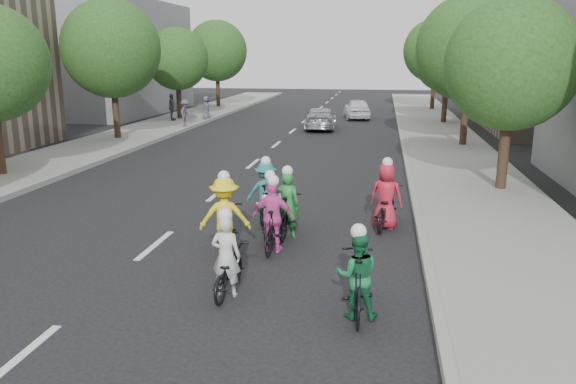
% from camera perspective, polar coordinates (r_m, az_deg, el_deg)
% --- Properties ---
extents(ground, '(120.00, 120.00, 0.00)m').
position_cam_1_polar(ground, '(13.27, -13.36, -5.29)').
color(ground, black).
rests_on(ground, ground).
extents(sidewalk_left, '(4.00, 80.00, 0.15)m').
position_cam_1_polar(sidewalk_left, '(25.50, -21.40, 3.42)').
color(sidewalk_left, gray).
rests_on(sidewalk_left, ground).
extents(curb_left, '(0.18, 80.00, 0.18)m').
position_cam_1_polar(curb_left, '(24.56, -17.48, 3.40)').
color(curb_left, '#999993').
rests_on(curb_left, ground).
extents(sidewalk_right, '(4.00, 80.00, 0.15)m').
position_cam_1_polar(sidewalk_right, '(22.12, 17.08, 2.30)').
color(sidewalk_right, gray).
rests_on(sidewalk_right, ground).
extents(curb_right, '(0.18, 80.00, 0.18)m').
position_cam_1_polar(curb_right, '(21.94, 12.03, 2.56)').
color(curb_right, '#999993').
rests_on(curb_right, ground).
extents(bldg_sw, '(10.00, 14.00, 8.00)m').
position_cam_1_polar(bldg_sw, '(44.76, -18.98, 12.76)').
color(bldg_sw, slate).
rests_on(bldg_sw, ground).
extents(tree_l_3, '(4.80, 4.80, 6.93)m').
position_cam_1_polar(tree_l_3, '(29.63, -17.50, 13.70)').
color(tree_l_3, black).
rests_on(tree_l_3, ground).
extents(tree_l_4, '(4.00, 4.00, 5.97)m').
position_cam_1_polar(tree_l_4, '(37.90, -11.19, 13.12)').
color(tree_l_4, black).
rests_on(tree_l_4, ground).
extents(tree_l_5, '(4.80, 4.80, 6.93)m').
position_cam_1_polar(tree_l_5, '(46.44, -7.24, 14.03)').
color(tree_l_5, black).
rests_on(tree_l_5, ground).
extents(tree_r_0, '(4.00, 4.00, 5.97)m').
position_cam_1_polar(tree_r_0, '(18.51, 21.78, 11.96)').
color(tree_r_0, black).
rests_on(tree_r_0, ground).
extents(tree_r_1, '(4.80, 4.80, 6.93)m').
position_cam_1_polar(tree_r_1, '(27.38, 17.98, 13.71)').
color(tree_r_1, black).
rests_on(tree_r_1, ground).
extents(tree_r_2, '(4.00, 4.00, 5.97)m').
position_cam_1_polar(tree_r_2, '(36.31, 15.90, 12.84)').
color(tree_r_2, black).
rests_on(tree_r_2, ground).
extents(tree_r_3, '(4.80, 4.80, 6.93)m').
position_cam_1_polar(tree_r_3, '(45.27, 14.74, 13.71)').
color(tree_r_3, black).
rests_on(tree_r_3, ground).
extents(cyclist_0, '(0.60, 1.63, 1.63)m').
position_cam_1_polar(cyclist_0, '(10.30, -6.17, -7.50)').
color(cyclist_0, black).
rests_on(cyclist_0, ground).
extents(cyclist_1, '(0.76, 1.87, 1.62)m').
position_cam_1_polar(cyclist_1, '(9.45, 7.04, -8.87)').
color(cyclist_1, black).
rests_on(cyclist_1, ground).
extents(cyclist_2, '(1.22, 2.00, 1.87)m').
position_cam_1_polar(cyclist_2, '(12.26, -6.35, -3.21)').
color(cyclist_2, black).
rests_on(cyclist_2, ground).
extents(cyclist_3, '(0.95, 1.67, 1.74)m').
position_cam_1_polar(cyclist_3, '(12.37, -1.44, -3.20)').
color(cyclist_3, black).
rests_on(cyclist_3, ground).
extents(cyclist_4, '(1.03, 2.02, 1.81)m').
position_cam_1_polar(cyclist_4, '(14.26, 9.90, -1.12)').
color(cyclist_4, black).
rests_on(cyclist_4, ground).
extents(cyclist_5, '(0.60, 1.74, 1.74)m').
position_cam_1_polar(cyclist_5, '(13.39, -0.01, -1.98)').
color(cyclist_5, black).
rests_on(cyclist_5, ground).
extents(cyclist_6, '(0.74, 1.53, 1.65)m').
position_cam_1_polar(cyclist_6, '(13.29, -1.76, -2.23)').
color(cyclist_6, black).
rests_on(cyclist_6, ground).
extents(cyclist_7, '(1.03, 1.74, 1.74)m').
position_cam_1_polar(cyclist_7, '(14.57, -2.21, -0.44)').
color(cyclist_7, black).
rests_on(cyclist_7, ground).
extents(follow_car_lead, '(2.00, 4.38, 1.24)m').
position_cam_1_polar(follow_car_lead, '(33.02, 3.32, 7.47)').
color(follow_car_lead, '#ADACB1').
rests_on(follow_car_lead, ground).
extents(follow_car_trail, '(2.17, 4.15, 1.35)m').
position_cam_1_polar(follow_car_trail, '(38.73, 7.02, 8.40)').
color(follow_car_trail, white).
rests_on(follow_car_trail, ground).
extents(spectator_0, '(0.60, 1.02, 1.56)m').
position_cam_1_polar(spectator_0, '(33.50, -10.41, 7.89)').
color(spectator_0, '#4F505C').
rests_on(spectator_0, sidewalk_left).
extents(spectator_1, '(0.66, 1.06, 1.68)m').
position_cam_1_polar(spectator_1, '(36.85, -11.72, 8.45)').
color(spectator_1, '#4B4B58').
rests_on(spectator_1, sidewalk_left).
extents(spectator_2, '(0.52, 0.75, 1.49)m').
position_cam_1_polar(spectator_2, '(37.22, -8.32, 8.49)').
color(spectator_2, '#525360').
rests_on(spectator_2, sidewalk_left).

